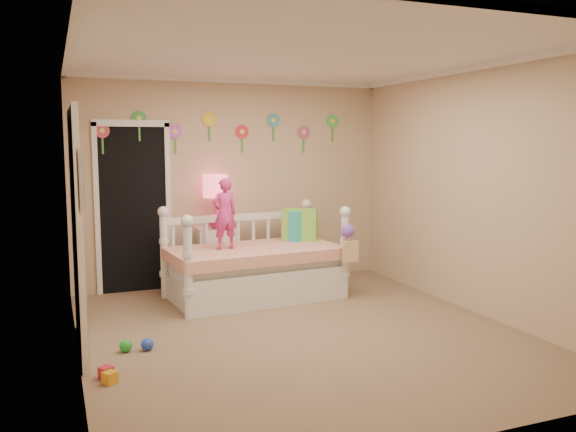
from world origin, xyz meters
name	(u,v)px	position (x,y,z in m)	size (l,w,h in m)	color
floor	(301,333)	(0.00, 0.00, 0.00)	(4.00, 4.50, 0.01)	#7F684C
ceiling	(302,53)	(0.00, 0.00, 2.60)	(4.00, 4.50, 0.01)	white
back_wall	(233,182)	(0.00, 2.25, 1.30)	(4.00, 0.01, 2.60)	tan
left_wall	(73,205)	(-2.00, 0.00, 1.30)	(0.01, 4.50, 2.60)	tan
right_wall	(477,191)	(2.00, 0.00, 1.30)	(0.01, 4.50, 2.60)	tan
crown_molding	(302,56)	(0.00, 0.00, 2.57)	(4.00, 4.50, 0.06)	white
daybed	(254,252)	(0.00, 1.41, 0.54)	(1.99, 1.07, 1.08)	white
pillow_turquoise	(302,225)	(0.70, 1.65, 0.79)	(0.38, 0.13, 0.38)	#28C0CA
pillow_lime	(300,225)	(0.66, 1.63, 0.80)	(0.42, 0.15, 0.40)	#80CB3D
child	(224,214)	(-0.35, 1.40, 1.00)	(0.29, 0.19, 0.81)	#E2338F
nightstand	(216,258)	(-0.28, 2.07, 0.37)	(0.45, 0.34, 0.75)	white
table_lamp	(215,193)	(-0.28, 2.07, 1.19)	(0.30, 0.30, 0.67)	#E11E71
closet_doorway	(133,207)	(-1.25, 2.23, 1.03)	(0.90, 0.04, 2.07)	black
flower_decals	(226,132)	(-0.09, 2.24, 1.94)	(3.40, 0.02, 0.50)	#B2668C
mirror_closet	(78,231)	(-1.96, 0.30, 1.05)	(0.07, 1.30, 2.10)	white
wall_picture	(80,180)	(-1.97, -0.90, 1.55)	(0.05, 0.34, 0.42)	white
hanging_bag	(348,244)	(0.95, 0.89, 0.66)	(0.20, 0.16, 0.36)	beige
toy_scatter	(132,350)	(-1.58, -0.05, 0.06)	(0.80, 1.30, 0.11)	#996666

